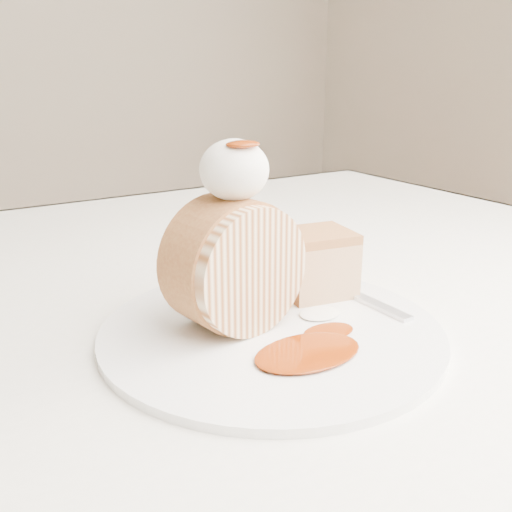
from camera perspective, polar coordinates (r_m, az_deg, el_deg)
table at (r=0.69m, az=-11.56°, el=-9.68°), size 1.40×0.90×0.75m
plate at (r=0.52m, az=1.54°, el=-7.48°), size 0.35×0.35×0.01m
roulade_slice at (r=0.50m, az=-2.13°, el=-0.94°), size 0.12×0.08×0.11m
cake_chunk at (r=0.58m, az=6.05°, el=-1.07°), size 0.08×0.07×0.06m
whipped_cream at (r=0.48m, az=-2.19°, el=8.59°), size 0.06×0.06×0.05m
caramel_drizzle at (r=0.47m, az=-1.33°, el=11.91°), size 0.03×0.02×0.01m
caramel_pool at (r=0.47m, az=5.19°, el=-9.54°), size 0.10×0.08×0.00m
fork at (r=0.58m, az=10.31°, el=-4.06°), size 0.03×0.18×0.00m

